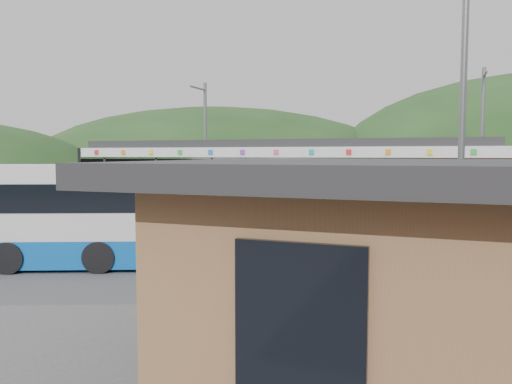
% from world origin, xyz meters
% --- Properties ---
extents(ground, '(120.00, 120.00, 0.00)m').
position_xyz_m(ground, '(0.00, 0.00, 0.00)').
color(ground, '#4C4C4F').
rests_on(ground, ground).
extents(hills, '(146.00, 149.00, 26.00)m').
position_xyz_m(hills, '(6.19, 5.29, 0.00)').
color(hills, '#1E3D19').
rests_on(hills, ground).
extents(platform, '(26.00, 3.20, 0.30)m').
position_xyz_m(platform, '(0.00, 3.30, 0.15)').
color(platform, '#9E9E99').
rests_on(platform, ground).
extents(yellow_line, '(26.00, 0.10, 0.01)m').
position_xyz_m(yellow_line, '(0.00, 2.00, 0.30)').
color(yellow_line, yellow).
rests_on(yellow_line, platform).
extents(train, '(20.44, 3.01, 3.74)m').
position_xyz_m(train, '(-2.12, 6.00, 2.06)').
color(train, black).
rests_on(train, ground).
extents(catenary_mast_west, '(0.18, 1.80, 7.00)m').
position_xyz_m(catenary_mast_west, '(-7.00, 8.56, 3.65)').
color(catenary_mast_west, slate).
rests_on(catenary_mast_west, ground).
extents(catenary_mast_east, '(0.18, 1.80, 7.00)m').
position_xyz_m(catenary_mast_east, '(7.00, 8.56, 3.65)').
color(catenary_mast_east, slate).
rests_on(catenary_mast_east, ground).
extents(station_shelter, '(9.20, 6.20, 3.00)m').
position_xyz_m(station_shelter, '(6.00, -9.01, 1.55)').
color(station_shelter, olive).
rests_on(station_shelter, ground).
extents(lamp_post, '(0.59, 1.24, 6.84)m').
position_xyz_m(lamp_post, '(5.66, -6.72, 4.06)').
color(lamp_post, slate).
rests_on(lamp_post, ground).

